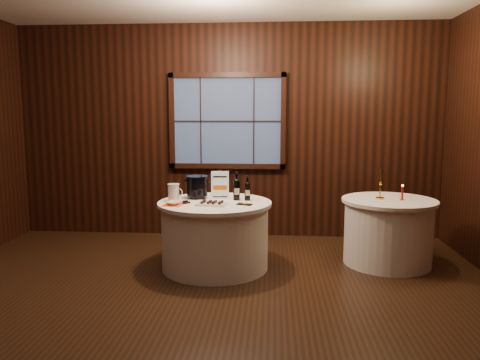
# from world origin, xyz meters

# --- Properties ---
(ground) EXTENTS (6.00, 6.00, 0.00)m
(ground) POSITION_xyz_m (0.00, 0.00, 0.00)
(ground) COLOR black
(ground) RESTS_ON ground
(back_wall) EXTENTS (6.00, 0.10, 3.00)m
(back_wall) POSITION_xyz_m (0.00, 2.48, 1.54)
(back_wall) COLOR black
(back_wall) RESTS_ON ground
(main_table) EXTENTS (1.28, 1.28, 0.77)m
(main_table) POSITION_xyz_m (0.00, 1.00, 0.39)
(main_table) COLOR white
(main_table) RESTS_ON ground
(side_table) EXTENTS (1.08, 1.08, 0.77)m
(side_table) POSITION_xyz_m (2.00, 1.30, 0.39)
(side_table) COLOR white
(side_table) RESTS_ON ground
(sign_stand) EXTENTS (0.21, 0.11, 0.33)m
(sign_stand) POSITION_xyz_m (0.03, 1.23, 0.88)
(sign_stand) COLOR #B8B7BF
(sign_stand) RESTS_ON main_table
(port_bottle_left) EXTENTS (0.08, 0.08, 0.33)m
(port_bottle_left) POSITION_xyz_m (0.24, 1.12, 0.91)
(port_bottle_left) COLOR black
(port_bottle_left) RESTS_ON main_table
(port_bottle_right) EXTENTS (0.07, 0.07, 0.28)m
(port_bottle_right) POSITION_xyz_m (0.36, 1.11, 0.89)
(port_bottle_right) COLOR black
(port_bottle_right) RESTS_ON main_table
(ice_bucket) EXTENTS (0.26, 0.26, 0.26)m
(ice_bucket) POSITION_xyz_m (-0.23, 1.20, 0.91)
(ice_bucket) COLOR black
(ice_bucket) RESTS_ON main_table
(chocolate_plate) EXTENTS (0.35, 0.27, 0.05)m
(chocolate_plate) POSITION_xyz_m (-0.00, 0.81, 0.79)
(chocolate_plate) COLOR white
(chocolate_plate) RESTS_ON main_table
(chocolate_box) EXTENTS (0.18, 0.13, 0.01)m
(chocolate_box) POSITION_xyz_m (0.35, 0.84, 0.78)
(chocolate_box) COLOR black
(chocolate_box) RESTS_ON main_table
(grape_bunch) EXTENTS (0.15, 0.09, 0.04)m
(grape_bunch) POSITION_xyz_m (-0.30, 0.85, 0.79)
(grape_bunch) COLOR black
(grape_bunch) RESTS_ON main_table
(glass_pitcher) EXTENTS (0.18, 0.14, 0.19)m
(glass_pitcher) POSITION_xyz_m (-0.47, 1.02, 0.87)
(glass_pitcher) COLOR white
(glass_pitcher) RESTS_ON main_table
(orange_napkin) EXTENTS (0.23, 0.23, 0.00)m
(orange_napkin) POSITION_xyz_m (-0.42, 0.78, 0.77)
(orange_napkin) COLOR #FF4E15
(orange_napkin) RESTS_ON main_table
(cracker_bowl) EXTENTS (0.19, 0.19, 0.04)m
(cracker_bowl) POSITION_xyz_m (-0.42, 0.78, 0.79)
(cracker_bowl) COLOR white
(cracker_bowl) RESTS_ON orange_napkin
(brass_candlestick) EXTENTS (0.10, 0.10, 0.35)m
(brass_candlestick) POSITION_xyz_m (1.89, 1.31, 0.90)
(brass_candlestick) COLOR gold
(brass_candlestick) RESTS_ON side_table
(red_candle) EXTENTS (0.05, 0.05, 0.18)m
(red_candle) POSITION_xyz_m (2.13, 1.23, 0.84)
(red_candle) COLOR gold
(red_candle) RESTS_ON side_table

